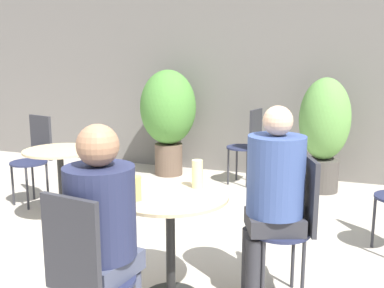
% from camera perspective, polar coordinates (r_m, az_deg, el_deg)
% --- Properties ---
extents(storefront_wall, '(10.00, 0.06, 3.00)m').
position_cam_1_polar(storefront_wall, '(5.99, 7.66, 10.39)').
color(storefront_wall, slate).
rests_on(storefront_wall, ground_plane).
extents(cafe_table_near, '(0.74, 0.74, 0.71)m').
position_cam_1_polar(cafe_table_near, '(2.88, -2.77, -9.47)').
color(cafe_table_near, black).
rests_on(cafe_table_near, ground_plane).
extents(cafe_table_far, '(0.67, 0.67, 0.71)m').
position_cam_1_polar(cafe_table_far, '(4.38, -16.34, -3.01)').
color(cafe_table_far, black).
rests_on(cafe_table_far, ground_plane).
extents(bistro_chair_0, '(0.38, 0.40, 0.94)m').
position_cam_1_polar(bistro_chair_0, '(2.29, -13.52, -15.06)').
color(bistro_chair_0, '#232847').
rests_on(bistro_chair_0, ground_plane).
extents(bistro_chair_1, '(0.43, 0.41, 0.94)m').
position_cam_1_polar(bistro_chair_1, '(2.97, 12.96, -8.87)').
color(bistro_chair_1, '#232847').
rests_on(bistro_chair_1, ground_plane).
extents(bistro_chair_3, '(0.41, 0.39, 0.94)m').
position_cam_1_polar(bistro_chair_3, '(5.50, 7.29, 0.53)').
color(bistro_chair_3, '#232847').
rests_on(bistro_chair_3, ground_plane).
extents(bistro_chair_4, '(0.40, 0.42, 0.94)m').
position_cam_1_polar(bistro_chair_4, '(5.07, -19.26, -0.90)').
color(bistro_chair_4, '#232847').
rests_on(bistro_chair_4, ground_plane).
extents(seated_person_0, '(0.35, 0.38, 1.24)m').
position_cam_1_polar(seated_person_0, '(2.32, -11.24, -9.85)').
color(seated_person_0, '#42475B').
rests_on(seated_person_0, ground_plane).
extents(seated_person_1, '(0.43, 0.41, 1.27)m').
position_cam_1_polar(seated_person_1, '(2.88, 10.25, -5.51)').
color(seated_person_1, '#2D2D33').
rests_on(seated_person_1, ground_plane).
extents(beer_glass_0, '(0.07, 0.07, 0.15)m').
position_cam_1_polar(beer_glass_0, '(2.72, -7.17, -5.61)').
color(beer_glass_0, '#DBC65B').
rests_on(beer_glass_0, cafe_table_near).
extents(beer_glass_1, '(0.07, 0.07, 0.19)m').
position_cam_1_polar(beer_glass_1, '(2.95, 0.68, -3.83)').
color(beer_glass_1, beige).
rests_on(beer_glass_1, cafe_table_near).
extents(potted_plant_0, '(0.73, 0.73, 1.39)m').
position_cam_1_polar(potted_plant_0, '(5.91, -3.05, 4.03)').
color(potted_plant_0, brown).
rests_on(potted_plant_0, ground_plane).
extents(potted_plant_1, '(0.58, 0.58, 1.33)m').
position_cam_1_polar(potted_plant_1, '(5.39, 16.45, 2.02)').
color(potted_plant_1, '#47423D').
rests_on(potted_plant_1, ground_plane).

